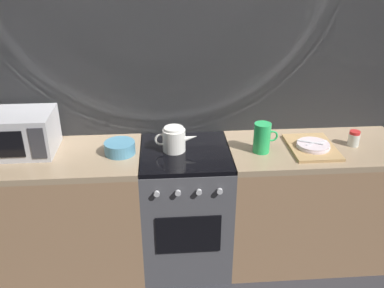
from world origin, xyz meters
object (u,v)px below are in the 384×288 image
Objects in this scene: spice_jar at (354,138)px; mixing_bowl at (120,148)px; microwave at (18,133)px; pitcher at (262,138)px; kettle at (174,139)px; stove_unit at (186,208)px; dish_pile at (312,146)px.

mixing_bowl is at bearing -179.86° from spice_jar.
spice_jar is (2.22, -0.07, -0.08)m from microwave.
microwave is 2.30× the size of pitcher.
kettle is 1.42× the size of pitcher.
microwave is at bearing 175.90° from stove_unit.
microwave is 1.58m from pitcher.
dish_pile is 3.81× the size of spice_jar.
spice_jar is at bearing 0.25° from stove_unit.
spice_jar is at bearing -0.53° from kettle.
kettle is at bearing 174.10° from pitcher.
mixing_bowl is 0.93m from pitcher.
stove_unit is at bearing 175.12° from pitcher.
stove_unit is 0.97m from dish_pile.
kettle reaches higher than mixing_bowl.
mixing_bowl is 1.57m from spice_jar.
kettle is at bearing -3.46° from microwave.
pitcher is at bearing -5.90° from kettle.
spice_jar is at bearing 4.25° from pitcher.
spice_jar is (1.57, 0.00, 0.01)m from mixing_bowl.
pitcher is at bearing -4.88° from stove_unit.
pitcher reaches higher than spice_jar.
mixing_bowl is 1.27m from dish_pile.
pitcher is (0.50, -0.04, 0.55)m from stove_unit.
pitcher reaches higher than stove_unit.
kettle is 2.71× the size of spice_jar.
microwave is at bearing 176.54° from kettle.
spice_jar is (0.64, 0.05, -0.05)m from pitcher.
mixing_bowl is at bearing 179.82° from stove_unit.
mixing_bowl is (-0.36, -0.01, -0.04)m from kettle.
dish_pile is (0.85, -0.03, 0.47)m from stove_unit.
microwave is at bearing 176.74° from dish_pile.
microwave is 1.15× the size of dish_pile.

